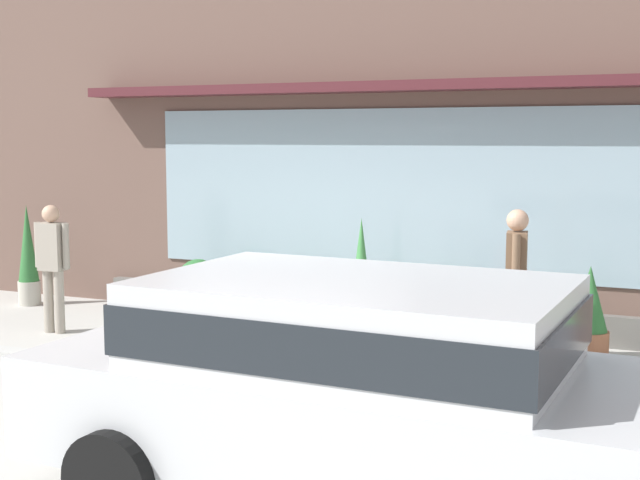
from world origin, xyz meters
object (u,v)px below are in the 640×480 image
Objects in this scene: pedestrian_passerby at (52,259)px; potted_plant_trailing_edge at (361,280)px; potted_plant_low_front at (445,310)px; potted_plant_by_entrance at (589,314)px; potted_plant_near_hydrant at (198,289)px; potted_plant_window_center at (28,257)px; pedestrian_with_handbag at (516,279)px; parked_car_silver at (377,382)px; fire_hydrant at (420,333)px; potted_plant_corner_tall at (286,301)px.

pedestrian_passerby reaches higher than potted_plant_trailing_edge.
potted_plant_by_entrance is at bearing -7.81° from potted_plant_low_front.
pedestrian_passerby is at bearing -137.26° from potted_plant_near_hydrant.
potted_plant_trailing_edge is at bearing 0.20° from potted_plant_window_center.
pedestrian_with_handbag is 0.35× the size of parked_car_silver.
fire_hydrant is at bearing 104.54° from parked_car_silver.
potted_plant_near_hydrant is 0.58× the size of potted_plant_window_center.
potted_plant_low_front is at bearing 2.58° from potted_plant_window_center.
pedestrian_passerby is (-5.42, -0.45, -0.05)m from pedestrian_with_handbag.
pedestrian_with_handbag is at bearing -22.82° from potted_plant_trailing_edge.
pedestrian_passerby is at bearing 179.52° from fire_hydrant.
potted_plant_near_hydrant is at bearing -178.74° from potted_plant_by_entrance.
fire_hydrant is 6.24m from potted_plant_window_center.
fire_hydrant is 1.75m from potted_plant_trailing_edge.
parked_car_silver is at bearing -48.01° from potted_plant_near_hydrant.
pedestrian_with_handbag reaches higher than potted_plant_corner_tall.
pedestrian_passerby reaches higher than parked_car_silver.
potted_plant_trailing_edge is at bearing 130.67° from fire_hydrant.
parked_car_silver is (0.69, -3.20, 0.43)m from fire_hydrant.
potted_plant_low_front is 1.65m from potted_plant_by_entrance.
parked_car_silver is at bearing -68.06° from potted_plant_trailing_edge.
potted_plant_near_hydrant reaches higher than potted_plant_corner_tall.
parked_car_silver is 3.30× the size of potted_plant_trailing_edge.
fire_hydrant is at bearing -137.42° from potted_plant_by_entrance.
parked_car_silver is 5.74× the size of potted_plant_near_hydrant.
potted_plant_trailing_edge reaches higher than potted_plant_low_front.
potted_plant_corner_tall is 0.48× the size of potted_plant_window_center.
potted_plant_trailing_edge reaches higher than potted_plant_corner_tall.
potted_plant_trailing_edge is at bearing 2.07° from potted_plant_near_hydrant.
potted_plant_near_hydrant is at bearing 39.47° from pedestrian_passerby.
pedestrian_passerby reaches higher than potted_plant_near_hydrant.
potted_plant_near_hydrant is 0.81× the size of potted_plant_by_entrance.
potted_plant_near_hydrant is (-3.30, 1.23, 0.01)m from fire_hydrant.
potted_plant_near_hydrant is 4.76m from potted_plant_by_entrance.
pedestrian_with_handbag is 5.44m from pedestrian_passerby.
potted_plant_low_front is 3.15m from potted_plant_near_hydrant.
potted_plant_low_front is 0.80× the size of potted_plant_near_hydrant.
potted_plant_near_hydrant reaches higher than potted_plant_low_front.
pedestrian_passerby is 0.33× the size of parked_car_silver.
potted_plant_near_hydrant is at bearing -108.83° from pedestrian_with_handbag.
potted_plant_near_hydrant is 0.57× the size of potted_plant_trailing_edge.
potted_plant_by_entrance is (3.58, -0.01, 0.13)m from potted_plant_corner_tall.
potted_plant_by_entrance is at bearing 42.58° from fire_hydrant.
parked_car_silver is 6.83× the size of potted_plant_corner_tall.
potted_plant_low_front is 0.46× the size of potted_plant_window_center.
fire_hydrant is 0.86× the size of potted_plant_by_entrance.
potted_plant_corner_tall is (2.47, 1.31, -0.55)m from pedestrian_passerby.
pedestrian_passerby is at bearing -159.85° from potted_plant_trailing_edge.
potted_plant_window_center is at bearing 136.98° from pedestrian_passerby.
fire_hydrant is at bearing -32.40° from potted_plant_corner_tall.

